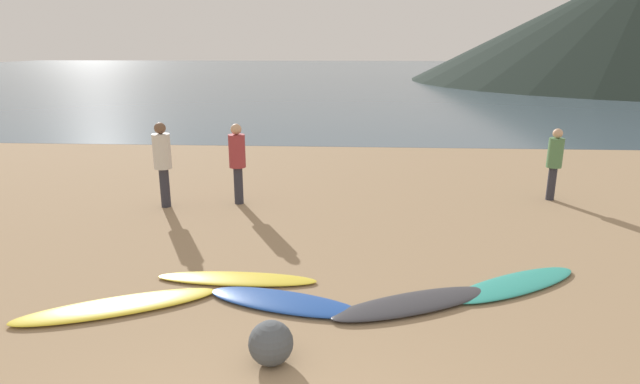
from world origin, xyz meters
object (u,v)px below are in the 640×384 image
surfboard_4 (515,284)px  person_1 (555,158)px  person_0 (237,157)px  person_2 (162,158)px  surfboard_1 (237,279)px  surfboard_2 (284,302)px  surfboard_3 (412,303)px  beach_rock_near (271,343)px  surfboard_0 (117,306)px

surfboard_4 → person_1: person_1 is taller
person_0 → person_1: size_ratio=1.09×
person_2 → person_0: bearing=151.1°
surfboard_1 → person_0: 3.94m
person_0 → surfboard_4: bearing=70.9°
surfboard_2 → surfboard_3: size_ratio=0.93×
person_1 → beach_rock_near: 8.23m
surfboard_1 → person_0: size_ratio=1.35×
person_2 → surfboard_4: bearing=110.0°
surfboard_4 → surfboard_0: bearing=159.4°
person_1 → person_2: size_ratio=0.89×
person_0 → beach_rock_near: (1.55, -5.69, -0.77)m
surfboard_4 → beach_rock_near: bearing=-178.3°
surfboard_4 → person_0: bearing=110.8°
surfboard_1 → surfboard_2: 1.02m
surfboard_4 → person_2: bearing=120.4°
surfboard_1 → surfboard_4: bearing=1.7°
surfboard_3 → surfboard_0: bearing=160.3°
person_1 → person_2: bearing=-168.5°
surfboard_2 → surfboard_4: surfboard_2 is taller
surfboard_0 → person_1: 9.09m
surfboard_4 → surfboard_2: bearing=161.9°
person_0 → beach_rock_near: bearing=34.5°
surfboard_1 → surfboard_3: bearing=-13.2°
surfboard_3 → person_2: 6.25m
surfboard_3 → person_0: (-3.19, 4.36, 0.96)m
person_0 → surfboard_2: bearing=38.3°
surfboard_1 → surfboard_2: (0.77, -0.67, 0.01)m
surfboard_2 → person_0: size_ratio=1.23×
person_1 → beach_rock_near: person_1 is taller
surfboard_0 → surfboard_2: (2.11, 0.24, 0.00)m
surfboard_2 → surfboard_0: bearing=-158.7°
surfboard_0 → person_2: bearing=77.4°
surfboard_3 → person_1: bearing=30.9°
person_1 → person_2: 8.26m
surfboard_0 → person_2: (-0.89, 4.33, 1.00)m
surfboard_2 → person_2: bearing=141.1°
surfboard_4 → person_0: size_ratio=1.32×
surfboard_3 → person_1: 6.22m
person_2 → surfboard_3: bearing=97.9°
surfboard_0 → surfboard_4: (5.26, 0.96, -0.01)m
surfboard_1 → person_2: size_ratio=1.31×
surfboard_0 → beach_rock_near: size_ratio=5.22×
beach_rock_near → person_1: bearing=51.0°
person_1 → beach_rock_near: bearing=-124.5°
surfboard_1 → surfboard_3: (2.43, -0.61, 0.01)m
surfboard_0 → person_1: (7.31, 5.33, 0.88)m
person_1 → surfboard_4: bearing=-110.6°
person_2 → beach_rock_near: person_2 is taller
surfboard_3 → surfboard_4: size_ratio=1.01×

